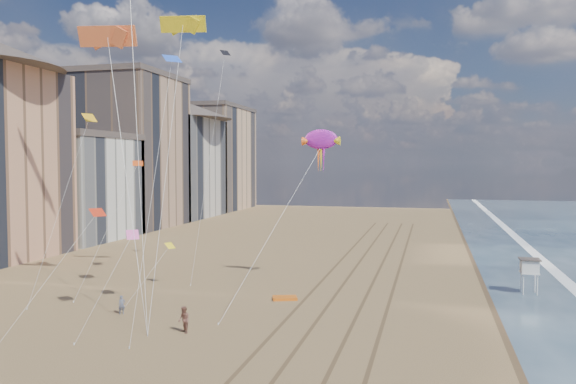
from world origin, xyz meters
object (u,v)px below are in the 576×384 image
Objects in this scene: show_kite at (321,140)px; lifeguard_stand at (529,267)px; kite_flyer_a at (122,305)px; kite_flyer_b at (184,320)px; grounded_kite at (285,298)px.

lifeguard_stand is at bearing 4.64° from show_kite.
kite_flyer_a is at bearing -133.63° from show_kite.
kite_flyer_b is at bearing -110.27° from show_kite.
show_kite reaches higher than kite_flyer_b.
lifeguard_stand is 0.16× the size of show_kite.
kite_flyer_b is at bearing -68.92° from kite_flyer_a.
grounded_kite is 1.42× the size of kite_flyer_a.
show_kite is at bearing 52.55° from grounded_kite.
kite_flyer_b reaches higher than grounded_kite.
kite_flyer_a is (-13.54, -14.20, -13.68)m from show_kite.
lifeguard_stand is at bearing 80.13° from kite_flyer_b.
show_kite reaches higher than kite_flyer_a.
kite_flyer_a is (-11.52, -7.96, 0.63)m from grounded_kite.
grounded_kite is 14.01m from kite_flyer_a.
kite_flyer_b is at bearing -131.04° from grounded_kite.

